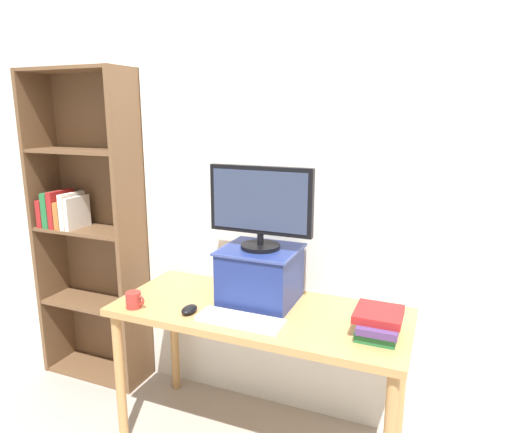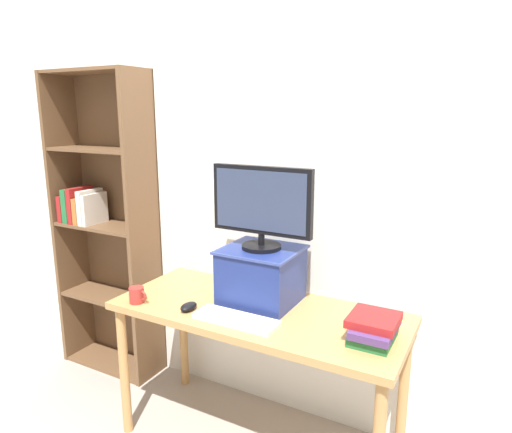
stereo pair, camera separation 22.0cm
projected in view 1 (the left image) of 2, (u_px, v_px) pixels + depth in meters
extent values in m
cube|color=silver|center=(287.00, 190.00, 2.49)|extent=(7.00, 0.08, 2.60)
cube|color=#B7844C|center=(259.00, 312.00, 2.26)|extent=(1.45, 0.62, 0.04)
cylinder|color=#B7844C|center=(120.00, 379.00, 2.37)|extent=(0.05, 0.05, 0.73)
cylinder|color=#B7844C|center=(174.00, 335.00, 2.83)|extent=(0.05, 0.05, 0.73)
cylinder|color=#B7844C|center=(401.00, 384.00, 2.32)|extent=(0.05, 0.05, 0.73)
cube|color=brown|center=(48.00, 226.00, 3.00)|extent=(0.03, 0.28, 1.97)
cube|color=brown|center=(132.00, 236.00, 2.75)|extent=(0.03, 0.28, 1.97)
cube|color=brown|center=(103.00, 226.00, 2.99)|extent=(0.70, 0.01, 1.97)
cube|color=brown|center=(100.00, 370.00, 3.09)|extent=(0.65, 0.27, 0.02)
cube|color=brown|center=(94.00, 302.00, 2.98)|extent=(0.65, 0.27, 0.02)
cube|color=brown|center=(88.00, 229.00, 2.87)|extent=(0.65, 0.27, 0.02)
cube|color=brown|center=(81.00, 151.00, 2.76)|extent=(0.65, 0.27, 0.02)
cube|color=brown|center=(74.00, 69.00, 2.65)|extent=(0.65, 0.27, 0.02)
cube|color=maroon|center=(50.00, 212.00, 2.93)|extent=(0.04, 0.20, 0.17)
cube|color=#236B38|center=(56.00, 209.00, 2.90)|extent=(0.05, 0.20, 0.22)
cube|color=maroon|center=(61.00, 209.00, 2.88)|extent=(0.04, 0.20, 0.23)
cube|color=#AD662D|center=(67.00, 214.00, 2.87)|extent=(0.04, 0.20, 0.17)
cube|color=silver|center=(72.00, 210.00, 2.85)|extent=(0.04, 0.20, 0.22)
cube|color=silver|center=(77.00, 212.00, 2.84)|extent=(0.03, 0.20, 0.20)
cube|color=navy|center=(260.00, 275.00, 2.32)|extent=(0.36, 0.33, 0.28)
cube|color=#334284|center=(260.00, 249.00, 2.29)|extent=(0.38, 0.35, 0.01)
cylinder|color=black|center=(260.00, 246.00, 2.29)|extent=(0.20, 0.20, 0.02)
cylinder|color=black|center=(260.00, 239.00, 2.28)|extent=(0.03, 0.03, 0.06)
cube|color=black|center=(260.00, 200.00, 2.23)|extent=(0.53, 0.04, 0.34)
cube|color=#2D3851|center=(259.00, 201.00, 2.22)|extent=(0.49, 0.00, 0.30)
cube|color=silver|center=(240.00, 320.00, 2.10)|extent=(0.41, 0.14, 0.02)
cube|color=white|center=(240.00, 318.00, 2.10)|extent=(0.38, 0.12, 0.00)
ellipsoid|color=black|center=(189.00, 309.00, 2.20)|extent=(0.06, 0.10, 0.04)
cube|color=#236B38|center=(378.00, 330.00, 1.99)|extent=(0.17, 0.22, 0.04)
cube|color=#4C336B|center=(380.00, 322.00, 1.98)|extent=(0.17, 0.26, 0.03)
cube|color=maroon|center=(379.00, 314.00, 1.98)|extent=(0.20, 0.21, 0.03)
cylinder|color=#9E2D28|center=(133.00, 300.00, 2.26)|extent=(0.08, 0.08, 0.08)
torus|color=#9E2D28|center=(140.00, 300.00, 2.24)|extent=(0.05, 0.01, 0.05)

